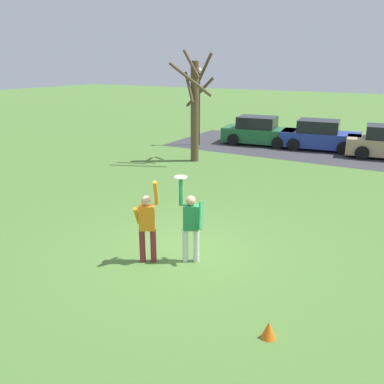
{
  "coord_description": "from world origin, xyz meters",
  "views": [
    {
      "loc": [
        4.71,
        -7.67,
        4.53
      ],
      "look_at": [
        -0.05,
        0.54,
        1.44
      ],
      "focal_mm": 37.3,
      "sensor_mm": 36.0,
      "label": 1
    }
  ],
  "objects_px": {
    "person_catcher": "(191,223)",
    "parked_car_blue": "(320,136)",
    "lamppost_by_lot": "(199,99)",
    "bare_tree_tall": "(195,106)",
    "parked_car_green": "(259,132)",
    "person_defender": "(147,223)",
    "field_cone_orange": "(269,330)",
    "frisbee_disc": "(181,177)"
  },
  "relations": [
    {
      "from": "parked_car_green",
      "to": "lamppost_by_lot",
      "type": "relative_size",
      "value": 1.01
    },
    {
      "from": "lamppost_by_lot",
      "to": "parked_car_blue",
      "type": "bearing_deg",
      "value": 19.59
    },
    {
      "from": "lamppost_by_lot",
      "to": "parked_car_green",
      "type": "bearing_deg",
      "value": 33.62
    },
    {
      "from": "person_defender",
      "to": "frisbee_disc",
      "type": "distance_m",
      "value": 1.37
    },
    {
      "from": "person_defender",
      "to": "bare_tree_tall",
      "type": "bearing_deg",
      "value": 83.16
    },
    {
      "from": "person_catcher",
      "to": "parked_car_blue",
      "type": "xyz_separation_m",
      "value": [
        -0.47,
        14.68,
        -0.25
      ]
    },
    {
      "from": "frisbee_disc",
      "to": "lamppost_by_lot",
      "type": "xyz_separation_m",
      "value": [
        -6.55,
        12.56,
        0.49
      ]
    },
    {
      "from": "person_catcher",
      "to": "lamppost_by_lot",
      "type": "distance_m",
      "value": 14.25
    },
    {
      "from": "parked_car_blue",
      "to": "bare_tree_tall",
      "type": "bearing_deg",
      "value": -135.41
    },
    {
      "from": "parked_car_blue",
      "to": "frisbee_disc",
      "type": "bearing_deg",
      "value": -96.13
    },
    {
      "from": "person_catcher",
      "to": "parked_car_blue",
      "type": "height_order",
      "value": "person_catcher"
    },
    {
      "from": "field_cone_orange",
      "to": "person_catcher",
      "type": "bearing_deg",
      "value": 145.81
    },
    {
      "from": "person_defender",
      "to": "lamppost_by_lot",
      "type": "relative_size",
      "value": 0.48
    },
    {
      "from": "person_defender",
      "to": "bare_tree_tall",
      "type": "xyz_separation_m",
      "value": [
        -4.12,
        9.44,
        1.61
      ]
    },
    {
      "from": "person_catcher",
      "to": "parked_car_blue",
      "type": "relative_size",
      "value": 0.48
    },
    {
      "from": "frisbee_disc",
      "to": "parked_car_blue",
      "type": "height_order",
      "value": "frisbee_disc"
    },
    {
      "from": "parked_car_blue",
      "to": "bare_tree_tall",
      "type": "xyz_separation_m",
      "value": [
        -4.53,
        -5.75,
        1.86
      ]
    },
    {
      "from": "person_catcher",
      "to": "lamppost_by_lot",
      "type": "height_order",
      "value": "lamppost_by_lot"
    },
    {
      "from": "field_cone_orange",
      "to": "person_defender",
      "type": "bearing_deg",
      "value": 160.36
    },
    {
      "from": "parked_car_green",
      "to": "bare_tree_tall",
      "type": "relative_size",
      "value": 0.84
    },
    {
      "from": "frisbee_disc",
      "to": "parked_car_green",
      "type": "bearing_deg",
      "value": 104.19
    },
    {
      "from": "parked_car_blue",
      "to": "bare_tree_tall",
      "type": "distance_m",
      "value": 7.56
    },
    {
      "from": "parked_car_blue",
      "to": "lamppost_by_lot",
      "type": "distance_m",
      "value": 6.91
    },
    {
      "from": "frisbee_disc",
      "to": "lamppost_by_lot",
      "type": "relative_size",
      "value": 0.07
    },
    {
      "from": "parked_car_green",
      "to": "field_cone_orange",
      "type": "height_order",
      "value": "parked_car_green"
    },
    {
      "from": "parked_car_blue",
      "to": "lamppost_by_lot",
      "type": "height_order",
      "value": "lamppost_by_lot"
    },
    {
      "from": "frisbee_disc",
      "to": "parked_car_green",
      "type": "distance_m",
      "value": 15.0
    },
    {
      "from": "bare_tree_tall",
      "to": "lamppost_by_lot",
      "type": "xyz_separation_m",
      "value": [
        -1.74,
        3.52,
        -0.0
      ]
    },
    {
      "from": "frisbee_disc",
      "to": "parked_car_green",
      "type": "height_order",
      "value": "frisbee_disc"
    },
    {
      "from": "person_catcher",
      "to": "parked_car_green",
      "type": "relative_size",
      "value": 0.48
    },
    {
      "from": "bare_tree_tall",
      "to": "field_cone_orange",
      "type": "bearing_deg",
      "value": -54.66
    },
    {
      "from": "bare_tree_tall",
      "to": "parked_car_green",
      "type": "bearing_deg",
      "value": 78.12
    },
    {
      "from": "bare_tree_tall",
      "to": "frisbee_disc",
      "type": "bearing_deg",
      "value": -62.01
    },
    {
      "from": "person_defender",
      "to": "lamppost_by_lot",
      "type": "bearing_deg",
      "value": 83.92
    },
    {
      "from": "person_catcher",
      "to": "person_defender",
      "type": "xyz_separation_m",
      "value": [
        -0.88,
        -0.52,
        -0.0
      ]
    },
    {
      "from": "parked_car_green",
      "to": "bare_tree_tall",
      "type": "xyz_separation_m",
      "value": [
        -1.14,
        -5.44,
        1.86
      ]
    },
    {
      "from": "person_defender",
      "to": "field_cone_orange",
      "type": "bearing_deg",
      "value": -50.06
    },
    {
      "from": "person_defender",
      "to": "parked_car_green",
      "type": "relative_size",
      "value": 0.48
    },
    {
      "from": "bare_tree_tall",
      "to": "lamppost_by_lot",
      "type": "relative_size",
      "value": 1.19
    },
    {
      "from": "bare_tree_tall",
      "to": "lamppost_by_lot",
      "type": "bearing_deg",
      "value": 116.33
    },
    {
      "from": "person_catcher",
      "to": "lamppost_by_lot",
      "type": "relative_size",
      "value": 0.49
    },
    {
      "from": "parked_car_green",
      "to": "person_catcher",
      "type": "bearing_deg",
      "value": -82.17
    }
  ]
}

